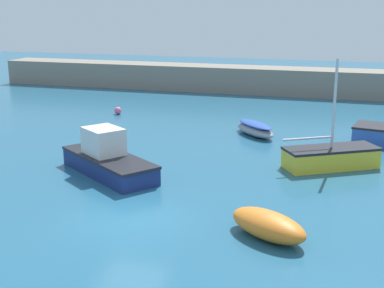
% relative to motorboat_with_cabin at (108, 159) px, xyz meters
% --- Properties ---
extents(ground_plane, '(120.00, 120.00, 0.20)m').
position_rel_motorboat_with_cabin_xyz_m(ground_plane, '(3.18, -4.70, -0.81)').
color(ground_plane, '#235B7A').
extents(harbor_breakwater, '(50.53, 3.27, 2.24)m').
position_rel_motorboat_with_cabin_xyz_m(harbor_breakwater, '(3.18, 25.24, 0.41)').
color(harbor_breakwater, gray).
rests_on(harbor_breakwater, ground_plane).
extents(motorboat_with_cabin, '(5.82, 4.92, 2.12)m').
position_rel_motorboat_with_cabin_xyz_m(motorboat_with_cabin, '(0.00, 0.00, 0.00)').
color(motorboat_with_cabin, navy).
rests_on(motorboat_with_cabin, ground_plane).
extents(rowboat_with_red_cover, '(3.26, 3.43, 0.79)m').
position_rel_motorboat_with_cabin_xyz_m(rowboat_with_red_cover, '(5.15, 9.38, -0.31)').
color(rowboat_with_red_cover, gray).
rests_on(rowboat_with_red_cover, ground_plane).
extents(rowboat_blue_near, '(3.33, 2.85, 0.89)m').
position_rel_motorboat_with_cabin_xyz_m(rowboat_blue_near, '(8.22, -4.79, -0.26)').
color(rowboat_blue_near, orange).
rests_on(rowboat_blue_near, ground_plane).
extents(sailboat_twin_hulled, '(4.71, 3.77, 5.23)m').
position_rel_motorboat_with_cabin_xyz_m(sailboat_twin_hulled, '(9.82, 4.00, -0.17)').
color(sailboat_twin_hulled, yellow).
rests_on(sailboat_twin_hulled, ground_plane).
extents(mooring_buoy_pink, '(0.52, 0.52, 0.52)m').
position_rel_motorboat_with_cabin_xyz_m(mooring_buoy_pink, '(-5.37, 12.77, -0.45)').
color(mooring_buoy_pink, '#EA668C').
rests_on(mooring_buoy_pink, ground_plane).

